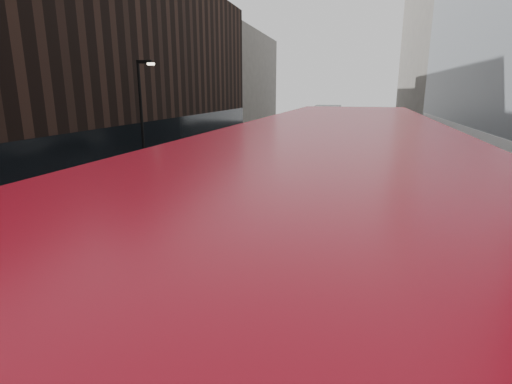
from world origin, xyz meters
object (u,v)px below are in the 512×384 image
Objects in this scene: grey_bus at (325,126)px; car_c at (353,156)px; car_b at (326,183)px; street_lamp at (143,114)px; red_bus at (335,264)px; car_a at (347,178)px.

car_c is (2.91, -9.74, -1.42)m from grey_bus.
grey_bus is at bearing 101.92° from car_b.
street_lamp is 0.56× the size of red_bus.
car_c is at bearing -74.25° from grey_bus.
red_bus is 2.72× the size of car_a.
car_c is at bearing 90.79° from red_bus.
grey_bus is (9.02, 19.56, -2.06)m from street_lamp.
red_bus reaches higher than car_b.
car_a reaches higher than car_c.
street_lamp reaches higher than car_a.
grey_bus reaches higher than car_a.
grey_bus is at bearing 107.38° from car_c.
grey_bus is at bearing 65.25° from street_lamp.
grey_bus reaches higher than car_c.
car_a is (11.68, 1.05, -3.39)m from street_lamp.
street_lamp is 21.64m from grey_bus.
car_a reaches higher than car_b.
car_a is 1.22× the size of car_b.
red_bus is 34.80m from grey_bus.
red_bus is 3.33× the size of car_b.
car_b is (-1.09, -0.90, -0.16)m from car_a.
red_bus is at bearing -94.85° from car_a.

